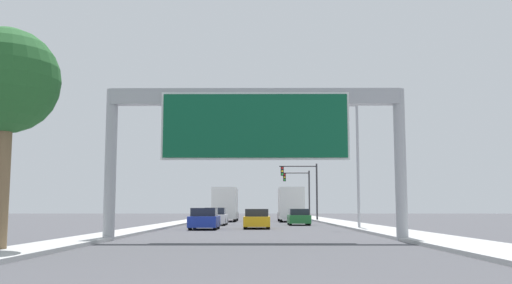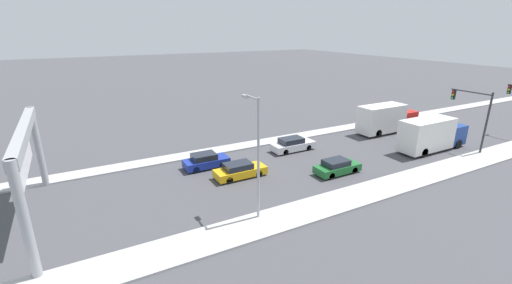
# 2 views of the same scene
# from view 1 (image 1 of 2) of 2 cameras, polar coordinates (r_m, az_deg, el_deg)

# --- Properties ---
(sidewalk_right) EXTENTS (3.00, 120.00, 0.15)m
(sidewalk_right) POSITION_cam_1_polar(r_m,az_deg,el_deg) (67.70, 6.82, -7.74)
(sidewalk_right) COLOR #B0B0B0
(sidewalk_right) RESTS_ON ground
(median_strip_left) EXTENTS (2.00, 120.00, 0.15)m
(median_strip_left) POSITION_cam_1_polar(r_m,az_deg,el_deg) (67.68, -6.02, -7.75)
(median_strip_left) COLOR #B0B0B0
(median_strip_left) RESTS_ON ground
(sign_gantry) EXTENTS (13.41, 0.73, 6.75)m
(sign_gantry) POSITION_cam_1_polar(r_m,az_deg,el_deg) (25.41, -0.08, 1.79)
(sign_gantry) COLOR #9EA0A5
(sign_gantry) RESTS_ON ground
(car_mid_right) EXTENTS (1.84, 4.22, 1.43)m
(car_mid_right) POSITION_cam_1_polar(r_m,az_deg,el_deg) (38.67, -5.17, -7.71)
(car_mid_right) COLOR navy
(car_mid_right) RESTS_ON ground
(car_far_right) EXTENTS (1.77, 4.30, 1.37)m
(car_far_right) POSITION_cam_1_polar(r_m,az_deg,el_deg) (48.59, 4.29, -7.53)
(car_far_right) COLOR #1E662D
(car_far_right) RESTS_ON ground
(car_near_left) EXTENTS (1.80, 4.62, 1.37)m
(car_near_left) POSITION_cam_1_polar(r_m,az_deg,el_deg) (40.37, 0.08, -7.73)
(car_near_left) COLOR gold
(car_near_left) RESTS_ON ground
(car_far_center) EXTENTS (1.83, 4.79, 1.46)m
(car_far_center) POSITION_cam_1_polar(r_m,az_deg,el_deg) (48.53, -4.05, -7.48)
(car_far_center) COLOR silver
(car_far_center) RESTS_ON ground
(truck_box_primary) EXTENTS (2.49, 8.53, 3.59)m
(truck_box_primary) POSITION_cam_1_polar(r_m,az_deg,el_deg) (62.55, -3.05, -6.27)
(truck_box_primary) COLOR red
(truck_box_primary) RESTS_ON ground
(truck_box_secondary) EXTENTS (2.49, 8.62, 3.57)m
(truck_box_secondary) POSITION_cam_1_polar(r_m,az_deg,el_deg) (61.52, 3.45, -6.27)
(truck_box_secondary) COLOR navy
(truck_box_secondary) RESTS_ON ground
(traffic_light_near_intersection) EXTENTS (4.39, 0.32, 6.51)m
(traffic_light_near_intersection) POSITION_cam_1_polar(r_m,az_deg,el_deg) (65.54, 4.92, -4.03)
(traffic_light_near_intersection) COLOR #2D2D30
(traffic_light_near_intersection) RESTS_ON ground
(traffic_light_mid_block) EXTENTS (3.63, 0.32, 6.36)m
(traffic_light_mid_block) POSITION_cam_1_polar(r_m,az_deg,el_deg) (75.51, 4.51, -4.50)
(traffic_light_mid_block) COLOR #2D2D30
(traffic_light_mid_block) RESTS_ON ground
(palm_tree_foreground) EXTENTS (3.43, 3.43, 7.22)m
(palm_tree_foreground) POSITION_cam_1_polar(r_m,az_deg,el_deg) (20.11, -23.75, 5.36)
(palm_tree_foreground) COLOR brown
(palm_tree_foreground) RESTS_ON ground
(street_lamp_right) EXTENTS (2.20, 0.28, 8.55)m
(street_lamp_right) POSITION_cam_1_polar(r_m,az_deg,el_deg) (39.15, 9.78, -1.30)
(street_lamp_right) COLOR #9EA0A5
(street_lamp_right) RESTS_ON ground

